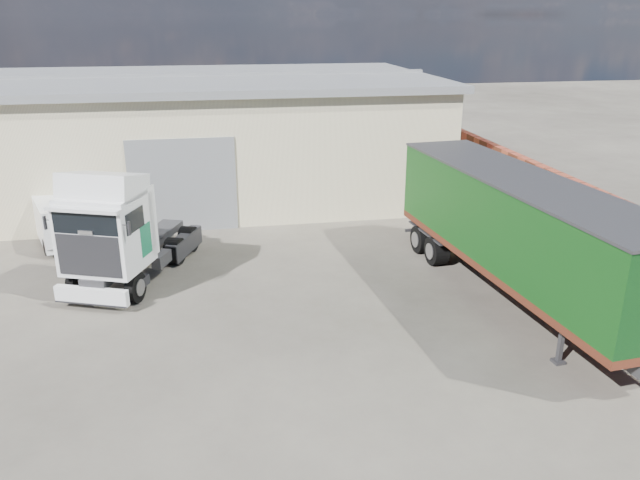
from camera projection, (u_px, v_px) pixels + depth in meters
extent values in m
plane|color=black|center=(262.00, 356.00, 15.28)|extent=(120.00, 120.00, 0.00)
cube|color=beige|center=(95.00, 141.00, 28.22)|extent=(30.00, 12.00, 5.00)
cube|color=slate|center=(88.00, 81.00, 27.32)|extent=(30.60, 12.60, 0.30)
cube|color=slate|center=(183.00, 186.00, 23.57)|extent=(4.00, 0.08, 3.60)
cube|color=slate|center=(87.00, 76.00, 27.25)|extent=(30.60, 0.40, 0.15)
cube|color=brown|center=(565.00, 211.00, 22.35)|extent=(0.35, 26.00, 2.50)
cylinder|color=black|center=(106.00, 285.00, 18.23)|extent=(2.29, 1.61, 0.91)
cylinder|color=black|center=(151.00, 249.00, 20.99)|extent=(2.33, 1.62, 0.91)
cylinder|color=black|center=(166.00, 237.00, 22.10)|extent=(2.33, 1.62, 0.91)
cube|color=#2D2D30|center=(137.00, 250.00, 20.02)|extent=(2.76, 5.54, 0.26)
cube|color=silver|center=(92.00, 296.00, 17.48)|extent=(2.11, 0.99, 0.47)
cube|color=silver|center=(106.00, 233.00, 18.00)|extent=(2.70, 2.61, 2.10)
cube|color=black|center=(89.00, 256.00, 17.20)|extent=(1.77, 0.73, 1.20)
cube|color=black|center=(85.00, 223.00, 16.90)|extent=(1.81, 0.74, 0.64)
cube|color=silver|center=(103.00, 187.00, 17.70)|extent=(2.58, 2.31, 1.05)
cube|color=#0D5C3B|center=(79.00, 235.00, 18.59)|extent=(0.24, 0.60, 0.94)
cube|color=#0D5C3B|center=(146.00, 239.00, 18.20)|extent=(0.24, 0.60, 0.94)
cylinder|color=#2D2D30|center=(152.00, 234.00, 20.98)|extent=(1.22, 1.22, 0.10)
cube|color=#2D2D30|center=(561.00, 344.00, 14.84)|extent=(0.30, 0.30, 1.00)
cube|color=#2D2D30|center=(619.00, 335.00, 15.25)|extent=(0.30, 0.30, 1.00)
cylinder|color=black|center=(454.00, 242.00, 21.55)|extent=(2.41, 1.17, 0.97)
cube|color=#2D2D30|center=(513.00, 273.00, 18.08)|extent=(1.70, 10.98, 0.32)
cube|color=#532013|center=(514.00, 264.00, 17.98)|extent=(3.24, 11.12, 0.22)
cube|color=black|center=(519.00, 221.00, 17.54)|extent=(3.24, 11.12, 2.37)
cube|color=#2D2D30|center=(524.00, 180.00, 17.13)|extent=(3.30, 11.18, 0.07)
cylinder|color=black|center=(69.00, 243.00, 22.01)|extent=(1.78, 1.11, 0.58)
cylinder|color=black|center=(57.00, 222.00, 24.30)|extent=(1.78, 1.11, 0.58)
cube|color=silver|center=(61.00, 216.00, 22.94)|extent=(2.93, 4.37, 1.49)
cube|color=silver|center=(68.00, 230.00, 21.60)|extent=(1.80, 1.29, 0.97)
cube|color=black|center=(66.00, 215.00, 21.58)|extent=(1.47, 0.58, 0.53)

